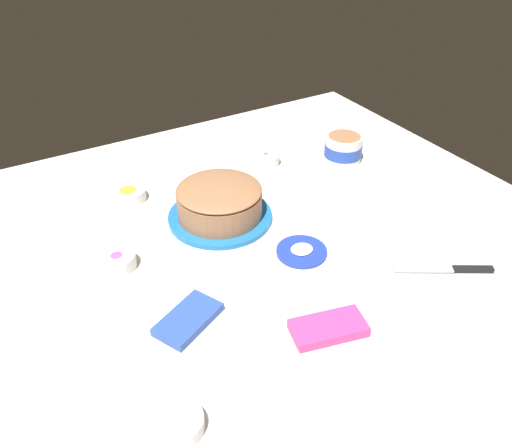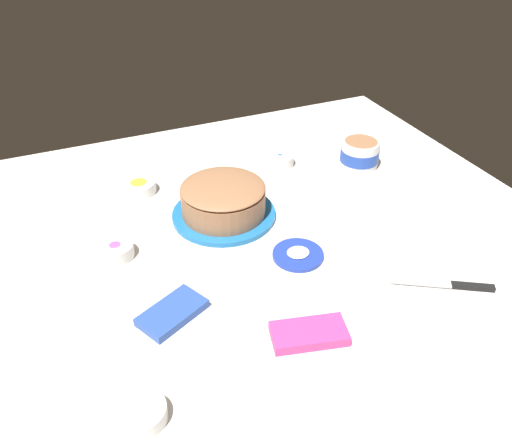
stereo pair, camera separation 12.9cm
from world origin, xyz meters
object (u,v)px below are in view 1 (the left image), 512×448
at_px(frosting_tub, 343,148).
at_px(spreading_knife, 453,269).
at_px(sprinkle_bowl_blue, 266,158).
at_px(frosted_cake, 220,204).
at_px(frosting_tub_lid, 302,251).
at_px(candy_box_lower, 188,319).
at_px(candy_box_upper, 328,328).
at_px(sprinkle_bowl_rainbow, 117,260).
at_px(sprinkle_bowl_yellow, 128,194).
at_px(sprinkle_bowl_orange, 179,423).

relative_size(frosting_tub, spreading_knife, 0.57).
relative_size(frosting_tub, sprinkle_bowl_blue, 1.37).
relative_size(frosted_cake, frosting_tub, 2.33).
height_order(frosting_tub_lid, candy_box_lower, candy_box_lower).
height_order(frosting_tub, sprinkle_bowl_blue, frosting_tub).
distance_m(spreading_knife, sprinkle_bowl_blue, 0.69).
xyz_separation_m(frosting_tub_lid, sprinkle_bowl_blue, (0.16, 0.44, 0.01)).
bearing_deg(candy_box_upper, candy_box_lower, 158.11).
relative_size(frosting_tub, sprinkle_bowl_rainbow, 1.38).
relative_size(frosting_tub_lid, candy_box_upper, 0.82).
xyz_separation_m(sprinkle_bowl_blue, candy_box_upper, (-0.26, -0.68, -0.01)).
xyz_separation_m(candy_box_lower, candy_box_upper, (0.24, -0.17, 0.00)).
height_order(frosting_tub, sprinkle_bowl_rainbow, frosting_tub).
xyz_separation_m(sprinkle_bowl_rainbow, sprinkle_bowl_yellow, (0.12, 0.28, -0.00)).
bearing_deg(sprinkle_bowl_orange, frosted_cake, 56.63).
xyz_separation_m(sprinkle_bowl_orange, candy_box_lower, (0.12, 0.22, -0.01)).
height_order(frosted_cake, frosting_tub, frosted_cake).
height_order(frosting_tub, sprinkle_bowl_orange, frosting_tub).
bearing_deg(candy_box_upper, frosting_tub, 63.27).
xyz_separation_m(sprinkle_bowl_yellow, candy_box_lower, (-0.05, -0.53, -0.01)).
bearing_deg(candy_box_upper, frosted_cake, 104.23).
bearing_deg(sprinkle_bowl_rainbow, sprinkle_bowl_orange, -95.49).
bearing_deg(frosted_cake, spreading_knife, -51.51).
distance_m(sprinkle_bowl_orange, candy_box_lower, 0.25).
bearing_deg(candy_box_upper, sprinkle_bowl_rainbow, 139.74).
bearing_deg(frosting_tub, frosted_cake, -168.95).
bearing_deg(spreading_knife, frosting_tub, 78.40).
xyz_separation_m(frosting_tub, spreading_knife, (-0.12, -0.57, -0.04)).
xyz_separation_m(frosting_tub_lid, sprinkle_bowl_yellow, (-0.29, 0.46, 0.01)).
height_order(frosted_cake, sprinkle_bowl_rainbow, frosted_cake).
distance_m(frosting_tub, sprinkle_bowl_orange, 1.06).
height_order(frosting_tub, candy_box_lower, frosting_tub).
relative_size(sprinkle_bowl_yellow, candy_box_lower, 0.68).
relative_size(frosting_tub, sprinkle_bowl_yellow, 1.24).
relative_size(frosting_tub, candy_box_upper, 0.78).
height_order(sprinkle_bowl_yellow, candy_box_lower, sprinkle_bowl_yellow).
xyz_separation_m(sprinkle_bowl_blue, sprinkle_bowl_yellow, (-0.45, 0.02, -0.00)).
relative_size(frosted_cake, sprinkle_bowl_blue, 3.20).
height_order(frosting_tub_lid, sprinkle_bowl_orange, sprinkle_bowl_orange).
distance_m(sprinkle_bowl_orange, sprinkle_bowl_yellow, 0.77).
xyz_separation_m(sprinkle_bowl_orange, sprinkle_bowl_yellow, (0.17, 0.75, 0.00)).
bearing_deg(sprinkle_bowl_yellow, sprinkle_bowl_orange, -102.56).
bearing_deg(frosted_cake, sprinkle_bowl_blue, 36.98).
distance_m(sprinkle_bowl_blue, sprinkle_bowl_yellow, 0.45).
distance_m(frosted_cake, sprinkle_bowl_orange, 0.64).
bearing_deg(frosting_tub, sprinkle_bowl_rainbow, -169.15).
height_order(spreading_knife, sprinkle_bowl_rainbow, sprinkle_bowl_rainbow).
xyz_separation_m(frosting_tub_lid, spreading_knife, (0.27, -0.24, -0.00)).
xyz_separation_m(frosted_cake, frosting_tub_lid, (0.11, -0.24, -0.04)).
bearing_deg(frosting_tub, candy_box_upper, -130.32).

